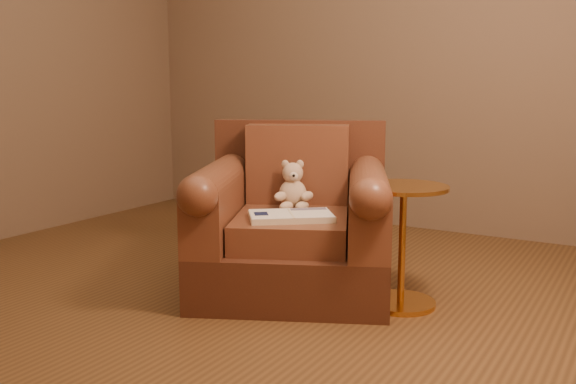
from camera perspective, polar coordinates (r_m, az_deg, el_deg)
The scene contains 5 objects.
floor at distance 3.44m, azimuth -6.35°, elevation -8.83°, with size 4.00×4.00×0.00m, color brown.
armchair at distance 3.41m, azimuth 0.49°, elevation -3.02°, with size 1.27×1.25×0.88m.
teddy_bear at distance 3.46m, azimuth 0.45°, elevation 0.19°, with size 0.20×0.22×0.27m.
guidebook at distance 3.19m, azimuth 0.26°, elevation -2.16°, with size 0.48×0.45×0.03m.
side_table at distance 3.19m, azimuth 10.12°, elevation -4.36°, with size 0.43×0.43×0.60m.
Camera 1 is at (1.97, -2.61, 1.09)m, focal length 40.00 mm.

